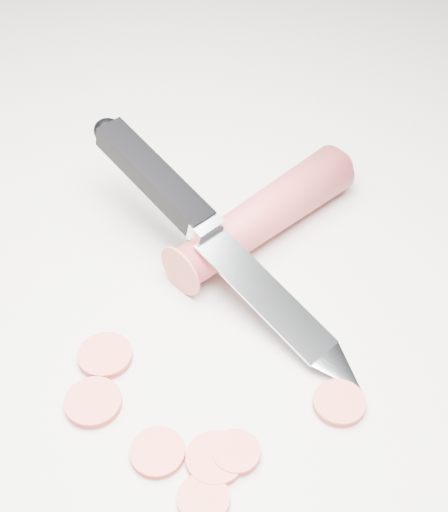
# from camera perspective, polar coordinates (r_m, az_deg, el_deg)

# --- Properties ---
(ground) EXTENTS (2.40, 2.40, 0.00)m
(ground) POSITION_cam_1_polar(r_m,az_deg,el_deg) (0.52, -1.50, -5.85)
(ground) COLOR silver
(ground) RESTS_ON ground
(carrot) EXTENTS (0.13, 0.17, 0.04)m
(carrot) POSITION_cam_1_polar(r_m,az_deg,el_deg) (0.58, 3.19, 3.26)
(carrot) COLOR #BA3A3D
(carrot) RESTS_ON ground
(carrot_slice_0) EXTENTS (0.04, 0.04, 0.01)m
(carrot_slice_0) POSITION_cam_1_polar(r_m,az_deg,el_deg) (0.49, -10.42, -11.46)
(carrot_slice_0) COLOR #E35747
(carrot_slice_0) RESTS_ON ground
(carrot_slice_1) EXTENTS (0.03, 0.03, 0.01)m
(carrot_slice_1) POSITION_cam_1_polar(r_m,az_deg,el_deg) (0.47, -5.34, -15.39)
(carrot_slice_1) COLOR #E35747
(carrot_slice_1) RESTS_ON ground
(carrot_slice_2) EXTENTS (0.03, 0.03, 0.01)m
(carrot_slice_2) POSITION_cam_1_polar(r_m,az_deg,el_deg) (0.46, 0.98, -15.46)
(carrot_slice_2) COLOR #E35747
(carrot_slice_2) RESTS_ON ground
(carrot_slice_3) EXTENTS (0.03, 0.03, 0.01)m
(carrot_slice_3) POSITION_cam_1_polar(r_m,az_deg,el_deg) (0.45, -1.66, -18.88)
(carrot_slice_3) COLOR #E35747
(carrot_slice_3) RESTS_ON ground
(carrot_slice_4) EXTENTS (0.04, 0.04, 0.01)m
(carrot_slice_4) POSITION_cam_1_polar(r_m,az_deg,el_deg) (0.49, 9.19, -11.54)
(carrot_slice_4) COLOR #E35747
(carrot_slice_4) RESTS_ON ground
(carrot_slice_5) EXTENTS (0.04, 0.04, 0.01)m
(carrot_slice_5) POSITION_cam_1_polar(r_m,az_deg,el_deg) (0.51, -9.49, -7.90)
(carrot_slice_5) COLOR #E35747
(carrot_slice_5) RESTS_ON ground
(carrot_slice_6) EXTENTS (0.04, 0.04, 0.01)m
(carrot_slice_6) POSITION_cam_1_polar(r_m,az_deg,el_deg) (0.46, -0.71, -15.91)
(carrot_slice_6) COLOR #E35747
(carrot_slice_6) RESTS_ON ground
(kitchen_knife) EXTENTS (0.26, 0.17, 0.09)m
(kitchen_knife) POSITION_cam_1_polar(r_m,az_deg,el_deg) (0.53, -0.26, 1.28)
(kitchen_knife) COLOR silver
(kitchen_knife) RESTS_ON ground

